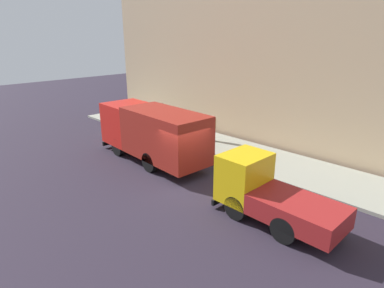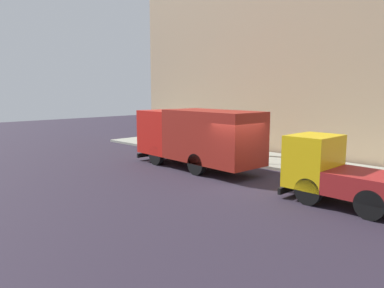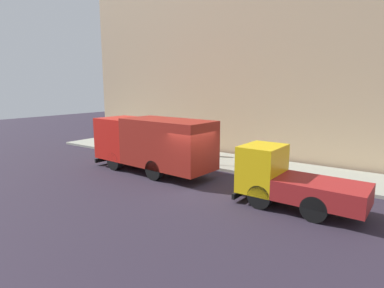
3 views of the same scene
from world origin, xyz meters
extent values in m
plane|color=#2B2331|center=(0.00, 0.00, 0.00)|extent=(80.00, 80.00, 0.00)
cube|color=#9EA091|center=(4.91, 0.00, 0.08)|extent=(3.82, 30.00, 0.16)
cube|color=tan|center=(7.32, 0.00, 6.09)|extent=(0.50, 30.00, 12.17)
cube|color=red|center=(0.84, 5.89, 1.67)|extent=(2.45, 2.44, 2.32)
cube|color=black|center=(0.91, 7.03, 1.94)|extent=(1.95, 0.17, 1.30)
cube|color=maroon|center=(0.63, 2.29, 1.73)|extent=(2.60, 5.04, 2.45)
cube|color=black|center=(0.91, 7.11, 0.28)|extent=(2.23, 0.25, 0.24)
cylinder|color=black|center=(-0.19, 5.49, 0.51)|extent=(0.36, 1.03, 1.01)
cylinder|color=black|center=(1.82, 5.37, 0.51)|extent=(0.36, 1.03, 1.01)
cylinder|color=black|center=(-0.38, 2.34, 0.51)|extent=(0.36, 1.03, 1.01)
cylinder|color=black|center=(1.64, 2.23, 0.51)|extent=(0.36, 1.03, 1.01)
cube|color=yellow|center=(-0.06, -3.22, 1.39)|extent=(1.94, 1.53, 1.84)
cube|color=black|center=(-0.05, -2.49, 1.61)|extent=(1.60, 0.10, 1.03)
cube|color=maroon|center=(-0.11, -5.54, 0.85)|extent=(1.98, 3.20, 0.76)
cube|color=black|center=(-0.04, -2.41, 0.26)|extent=(1.83, 0.16, 0.24)
cylinder|color=black|center=(-0.87, -3.49, 0.47)|extent=(0.32, 0.94, 0.93)
cylinder|color=black|center=(0.74, -3.53, 0.47)|extent=(0.32, 0.94, 0.93)
cylinder|color=black|center=(-0.92, -5.52, 0.47)|extent=(0.32, 0.94, 0.93)
cylinder|color=black|center=(0.69, -5.55, 0.47)|extent=(0.32, 0.94, 0.93)
cylinder|color=#3F414B|center=(5.28, 3.08, 0.57)|extent=(0.29, 0.29, 0.83)
cylinder|color=tan|center=(5.28, 3.08, 1.30)|extent=(0.39, 0.39, 0.63)
sphere|color=#D6A38C|center=(5.28, 3.08, 1.72)|extent=(0.21, 0.21, 0.21)
cylinder|color=black|center=(4.30, 5.99, 0.59)|extent=(0.35, 0.35, 0.87)
cylinder|color=#448A4B|center=(4.30, 5.99, 1.34)|extent=(0.46, 0.46, 0.62)
sphere|color=brown|center=(4.30, 5.99, 1.76)|extent=(0.21, 0.21, 0.21)
cylinder|color=#242425|center=(5.52, 8.27, 0.60)|extent=(0.32, 0.32, 0.88)
cylinder|color=#46894F|center=(5.52, 8.27, 1.34)|extent=(0.43, 0.43, 0.60)
sphere|color=brown|center=(5.52, 8.27, 1.74)|extent=(0.21, 0.21, 0.21)
cone|color=orange|center=(3.52, 7.92, 0.44)|extent=(0.40, 0.40, 0.57)
cylinder|color=#4C5156|center=(3.40, 1.60, 1.26)|extent=(0.08, 0.08, 2.20)
cube|color=blue|center=(3.40, 1.62, 2.11)|extent=(0.44, 0.03, 0.36)
camera|label=1|loc=(-9.69, -9.91, 6.63)|focal=30.43mm
camera|label=2|loc=(-12.22, -9.23, 3.84)|focal=34.09mm
camera|label=3|loc=(-11.80, -8.07, 4.61)|focal=29.71mm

